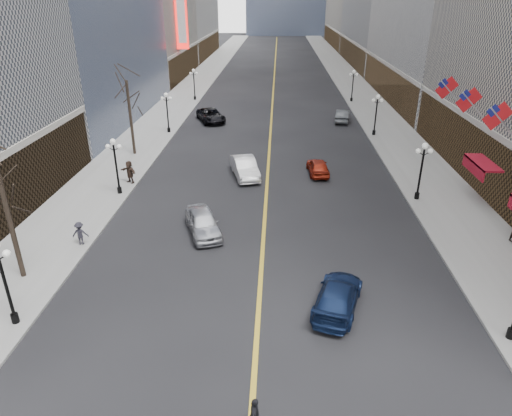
# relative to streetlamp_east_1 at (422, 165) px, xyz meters

# --- Properties ---
(sidewalk_east) EXTENTS (6.00, 230.00, 0.15)m
(sidewalk_east) POSITION_rel_streetlamp_east_1_xyz_m (2.20, 40.00, -2.83)
(sidewalk_east) COLOR gray
(sidewalk_east) RESTS_ON ground
(sidewalk_west) EXTENTS (6.00, 230.00, 0.15)m
(sidewalk_west) POSITION_rel_streetlamp_east_1_xyz_m (-25.80, 40.00, -2.83)
(sidewalk_west) COLOR gray
(sidewalk_west) RESTS_ON ground
(lane_line) EXTENTS (0.25, 200.00, 0.02)m
(lane_line) POSITION_rel_streetlamp_east_1_xyz_m (-11.80, 50.00, -2.89)
(lane_line) COLOR gold
(lane_line) RESTS_ON ground
(streetlamp_east_1) EXTENTS (1.26, 0.44, 4.52)m
(streetlamp_east_1) POSITION_rel_streetlamp_east_1_xyz_m (0.00, 0.00, 0.00)
(streetlamp_east_1) COLOR black
(streetlamp_east_1) RESTS_ON sidewalk_east
(streetlamp_east_2) EXTENTS (1.26, 0.44, 4.52)m
(streetlamp_east_2) POSITION_rel_streetlamp_east_1_xyz_m (0.00, 18.00, 0.00)
(streetlamp_east_2) COLOR black
(streetlamp_east_2) RESTS_ON sidewalk_east
(streetlamp_east_3) EXTENTS (1.26, 0.44, 4.52)m
(streetlamp_east_3) POSITION_rel_streetlamp_east_1_xyz_m (0.00, 36.00, 0.00)
(streetlamp_east_3) COLOR black
(streetlamp_east_3) RESTS_ON sidewalk_east
(streetlamp_west_0) EXTENTS (1.26, 0.44, 4.52)m
(streetlamp_west_0) POSITION_rel_streetlamp_east_1_xyz_m (-23.60, -16.00, 0.00)
(streetlamp_west_0) COLOR black
(streetlamp_west_0) RESTS_ON sidewalk_west
(streetlamp_west_1) EXTENTS (1.26, 0.44, 4.52)m
(streetlamp_west_1) POSITION_rel_streetlamp_east_1_xyz_m (-23.60, 0.00, 0.00)
(streetlamp_west_1) COLOR black
(streetlamp_west_1) RESTS_ON sidewalk_west
(streetlamp_west_2) EXTENTS (1.26, 0.44, 4.52)m
(streetlamp_west_2) POSITION_rel_streetlamp_east_1_xyz_m (-23.60, 18.00, 0.00)
(streetlamp_west_2) COLOR black
(streetlamp_west_2) RESTS_ON sidewalk_west
(streetlamp_west_3) EXTENTS (1.26, 0.44, 4.52)m
(streetlamp_west_3) POSITION_rel_streetlamp_east_1_xyz_m (-23.60, 36.00, 0.00)
(streetlamp_west_3) COLOR black
(streetlamp_west_3) RESTS_ON sidewalk_west
(flag_3) EXTENTS (2.87, 0.12, 2.87)m
(flag_3) POSITION_rel_streetlamp_east_1_xyz_m (3.51, -3.00, 4.39)
(flag_3) COLOR #B2B2B7
(flag_3) RESTS_ON ground
(flag_4) EXTENTS (2.87, 0.12, 2.87)m
(flag_4) POSITION_rel_streetlamp_east_1_xyz_m (3.51, 2.00, 4.39)
(flag_4) COLOR #B2B2B7
(flag_4) RESTS_ON ground
(flag_5) EXTENTS (2.87, 0.12, 2.87)m
(flag_5) POSITION_rel_streetlamp_east_1_xyz_m (3.51, 7.00, 4.39)
(flag_5) COLOR #B2B2B7
(flag_5) RESTS_ON ground
(awning_c) EXTENTS (1.40, 4.00, 0.93)m
(awning_c) POSITION_rel_streetlamp_east_1_xyz_m (4.30, -0.00, 0.18)
(awning_c) COLOR maroon
(awning_c) RESTS_ON ground
(theatre_marquee) EXTENTS (2.00, 0.55, 12.00)m
(theatre_marquee) POSITION_rel_streetlamp_east_1_xyz_m (-27.68, 50.00, 9.10)
(theatre_marquee) COLOR red
(theatre_marquee) RESTS_ON ground
(tree_west_far) EXTENTS (3.60, 3.60, 7.92)m
(tree_west_far) POSITION_rel_streetlamp_east_1_xyz_m (-25.30, 10.00, 3.34)
(tree_west_far) COLOR #2D231C
(tree_west_far) RESTS_ON sidewalk_west
(car_nb_near) EXTENTS (3.44, 5.17, 1.64)m
(car_nb_near) POSITION_rel_streetlamp_east_1_xyz_m (-15.87, -6.19, -2.08)
(car_nb_near) COLOR #B4B6BC
(car_nb_near) RESTS_ON ground
(car_nb_mid) EXTENTS (3.10, 5.48, 1.71)m
(car_nb_mid) POSITION_rel_streetlamp_east_1_xyz_m (-13.80, 4.52, -2.05)
(car_nb_mid) COLOR silver
(car_nb_mid) RESTS_ON ground
(car_nb_far) EXTENTS (4.71, 6.40, 1.62)m
(car_nb_far) POSITION_rel_streetlamp_east_1_xyz_m (-19.41, 23.48, -2.09)
(car_nb_far) COLOR black
(car_nb_far) RESTS_ON ground
(car_sb_near) EXTENTS (3.41, 5.39, 1.45)m
(car_sb_near) POSITION_rel_streetlamp_east_1_xyz_m (-7.77, -13.93, -2.17)
(car_sb_near) COLOR #122146
(car_sb_near) RESTS_ON ground
(car_sb_mid) EXTENTS (2.00, 4.29, 1.42)m
(car_sb_mid) POSITION_rel_streetlamp_east_1_xyz_m (-7.32, 5.44, -2.19)
(car_sb_mid) COLOR maroon
(car_sb_mid) RESTS_ON ground
(car_sb_far) EXTENTS (2.37, 4.76, 1.50)m
(car_sb_far) POSITION_rel_streetlamp_east_1_xyz_m (-2.80, 24.34, -2.15)
(car_sb_far) COLOR #464A4D
(car_sb_far) RESTS_ON ground
(ped_west_walk) EXTENTS (1.04, 0.53, 1.55)m
(ped_west_walk) POSITION_rel_streetlamp_east_1_xyz_m (-23.40, -8.29, -1.97)
(ped_west_walk) COLOR #23212A
(ped_west_walk) RESTS_ON sidewalk_west
(ped_west_far) EXTENTS (1.77, 1.41, 1.93)m
(ped_west_far) POSITION_rel_streetlamp_east_1_xyz_m (-23.40, 2.29, -1.79)
(ped_west_far) COLOR #32231C
(ped_west_far) RESTS_ON sidewalk_west
(ped_crossing_a) EXTENTS (0.43, 0.92, 1.55)m
(ped_crossing_a) POSITION_rel_streetlamp_east_1_xyz_m (-11.64, -21.43, -2.13)
(ped_crossing_a) COLOR black
(ped_crossing_a) RESTS_ON ground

